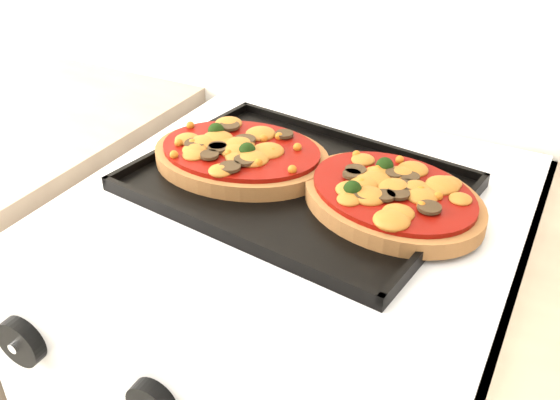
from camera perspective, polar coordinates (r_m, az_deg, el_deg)
The scene contains 5 objects.
control_panel at distance 0.68m, azimuth -10.80°, elevation -16.49°, with size 0.60×0.02×0.09m, color white.
knob_left at distance 0.77m, azimuth -22.58°, elevation -11.88°, with size 0.06×0.06×0.02m, color black.
baking_tray at distance 0.86m, azimuth 1.54°, elevation 1.67°, with size 0.43×0.32×0.02m, color black.
pizza_left at distance 0.90m, azimuth -3.60°, elevation 4.25°, with size 0.26×0.19×0.04m, color #A76D39, non-canonical shape.
pizza_right at distance 0.81m, azimuth 10.23°, elevation 0.45°, with size 0.25×0.19×0.04m, color #A76D39, non-canonical shape.
Camera 1 is at (0.36, 1.05, 1.36)m, focal length 40.00 mm.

